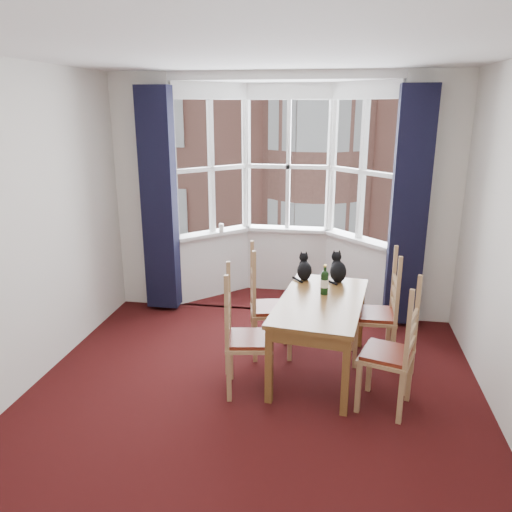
% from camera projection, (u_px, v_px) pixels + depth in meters
% --- Properties ---
extents(floor, '(4.50, 4.50, 0.00)m').
position_uv_depth(floor, '(247.00, 416.00, 4.07)').
color(floor, black).
rests_on(floor, ground).
extents(ceiling, '(4.50, 4.50, 0.00)m').
position_uv_depth(ceiling, '(244.00, 47.00, 3.26)').
color(ceiling, white).
rests_on(ceiling, floor).
extents(wall_left, '(0.00, 4.50, 4.50)m').
position_uv_depth(wall_left, '(0.00, 240.00, 3.98)').
color(wall_left, silver).
rests_on(wall_left, floor).
extents(wall_near, '(4.00, 0.00, 4.00)m').
position_uv_depth(wall_near, '(112.00, 454.00, 1.54)').
color(wall_near, silver).
rests_on(wall_near, floor).
extents(wall_back_pier_left, '(0.70, 0.12, 2.80)m').
position_uv_depth(wall_back_pier_left, '(146.00, 194.00, 6.05)').
color(wall_back_pier_left, silver).
rests_on(wall_back_pier_left, floor).
extents(wall_back_pier_right, '(0.70, 0.12, 2.80)m').
position_uv_depth(wall_back_pier_right, '(429.00, 202.00, 5.53)').
color(wall_back_pier_right, silver).
rests_on(wall_back_pier_right, floor).
extents(bay_window, '(2.76, 0.94, 2.80)m').
position_uv_depth(bay_window, '(286.00, 191.00, 6.26)').
color(bay_window, white).
rests_on(bay_window, floor).
extents(curtain_left, '(0.38, 0.22, 2.60)m').
position_uv_depth(curtain_left, '(159.00, 201.00, 5.86)').
color(curtain_left, black).
rests_on(curtain_left, floor).
extents(curtain_right, '(0.38, 0.22, 2.60)m').
position_uv_depth(curtain_right, '(409.00, 209.00, 5.41)').
color(curtain_right, black).
rests_on(curtain_right, floor).
extents(dining_table, '(0.90, 1.46, 0.73)m').
position_uv_depth(dining_table, '(321.00, 309.00, 4.59)').
color(dining_table, brown).
rests_on(dining_table, floor).
extents(chair_left_near, '(0.46, 0.48, 0.92)m').
position_uv_depth(chair_left_near, '(239.00, 341.00, 4.32)').
color(chair_left_near, '#A17A4E').
rests_on(chair_left_near, floor).
extents(chair_left_far, '(0.48, 0.50, 0.92)m').
position_uv_depth(chair_left_far, '(262.00, 310.00, 4.99)').
color(chair_left_far, '#A17A4E').
rests_on(chair_left_far, floor).
extents(chair_right_near, '(0.51, 0.52, 0.92)m').
position_uv_depth(chair_right_near, '(398.00, 358.00, 4.04)').
color(chair_right_near, '#A17A4E').
rests_on(chair_right_near, floor).
extents(chair_right_far, '(0.40, 0.42, 0.92)m').
position_uv_depth(chair_right_far, '(384.00, 317.00, 4.82)').
color(chair_right_far, '#A17A4E').
rests_on(chair_right_far, floor).
extents(cat_left, '(0.19, 0.23, 0.29)m').
position_uv_depth(cat_left, '(304.00, 269.00, 5.07)').
color(cat_left, black).
rests_on(cat_left, dining_table).
extents(cat_right, '(0.22, 0.26, 0.32)m').
position_uv_depth(cat_right, '(338.00, 270.00, 5.01)').
color(cat_right, black).
rests_on(cat_right, dining_table).
extents(wine_bottle, '(0.07, 0.07, 0.29)m').
position_uv_depth(wine_bottle, '(324.00, 281.00, 4.67)').
color(wine_bottle, black).
rests_on(wine_bottle, dining_table).
extents(candle_tall, '(0.06, 0.06, 0.11)m').
position_uv_depth(candle_tall, '(221.00, 228.00, 6.38)').
color(candle_tall, white).
rests_on(candle_tall, bay_window).
extents(street, '(80.00, 80.00, 0.00)m').
position_uv_depth(street, '(328.00, 226.00, 36.26)').
color(street, '#333335').
rests_on(street, ground).
extents(tenement_building, '(18.40, 7.80, 15.20)m').
position_uv_depth(tenement_building, '(322.00, 131.00, 16.83)').
color(tenement_building, '#9C6050').
rests_on(tenement_building, street).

